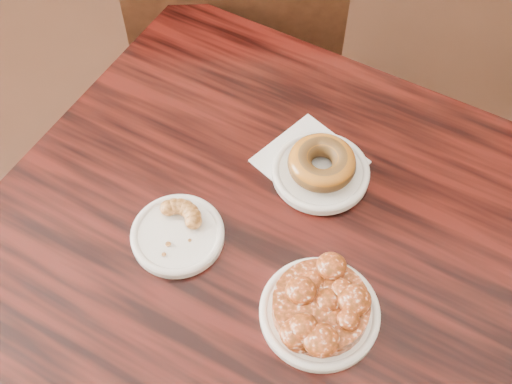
% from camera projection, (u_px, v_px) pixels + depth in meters
% --- Properties ---
extents(cafe_table, '(1.11, 1.11, 0.75)m').
position_uv_depth(cafe_table, '(261.00, 338.00, 1.29)').
color(cafe_table, black).
rests_on(cafe_table, floor).
extents(chair_far, '(0.60, 0.60, 0.90)m').
position_uv_depth(chair_far, '(237.00, 37.00, 1.67)').
color(chair_far, black).
rests_on(chair_far, floor).
extents(napkin, '(0.20, 0.20, 0.00)m').
position_uv_depth(napkin, '(310.00, 161.00, 1.07)').
color(napkin, white).
rests_on(napkin, cafe_table).
extents(plate_donut, '(0.16, 0.16, 0.01)m').
position_uv_depth(plate_donut, '(321.00, 172.00, 1.05)').
color(plate_donut, silver).
rests_on(plate_donut, napkin).
extents(plate_cruller, '(0.14, 0.14, 0.01)m').
position_uv_depth(plate_cruller, '(178.00, 235.00, 0.99)').
color(plate_cruller, white).
rests_on(plate_cruller, cafe_table).
extents(plate_fritter, '(0.17, 0.17, 0.01)m').
position_uv_depth(plate_fritter, '(319.00, 313.00, 0.92)').
color(plate_fritter, white).
rests_on(plate_fritter, cafe_table).
extents(glazed_donut, '(0.11, 0.11, 0.04)m').
position_uv_depth(glazed_donut, '(322.00, 163.00, 1.03)').
color(glazed_donut, '#955915').
rests_on(glazed_donut, plate_donut).
extents(apple_fritter, '(0.18, 0.18, 0.05)m').
position_uv_depth(apple_fritter, '(321.00, 305.00, 0.89)').
color(apple_fritter, '#481E07').
rests_on(apple_fritter, plate_fritter).
extents(cruller_fragment, '(0.09, 0.09, 0.02)m').
position_uv_depth(cruller_fragment, '(176.00, 229.00, 0.97)').
color(cruller_fragment, brown).
rests_on(cruller_fragment, plate_cruller).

